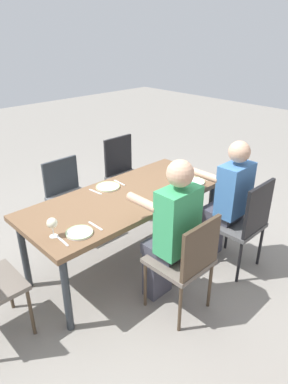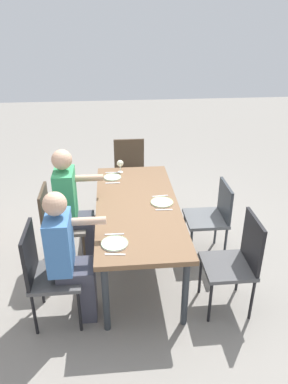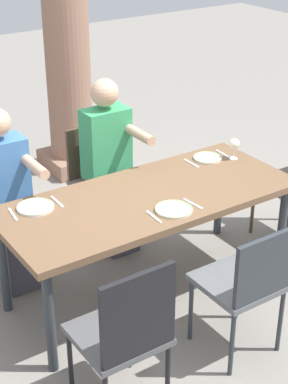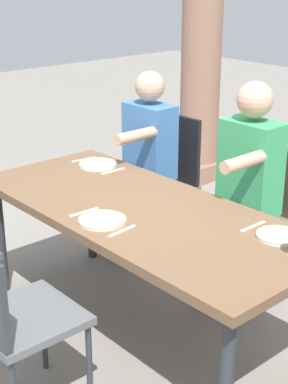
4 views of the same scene
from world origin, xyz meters
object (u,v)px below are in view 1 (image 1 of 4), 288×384
at_px(diner_woman_green, 227,200).
at_px(plate_1, 108,187).
at_px(plate_2, 79,232).
at_px(dining_table, 126,202).
at_px(chair_mid_north, 187,259).
at_px(wine_glass_2, 52,224).
at_px(chair_west_south, 125,171).
at_px(diner_man_white, 171,231).
at_px(chair_mid_south, 68,193).
at_px(chair_west_north, 244,221).
at_px(plate_0, 193,181).

xyz_separation_m(diner_woman_green, plate_1, (0.72, -0.89, 0.07)).
bearing_deg(plate_2, dining_table, -160.43).
xyz_separation_m(chair_mid_north, wine_glass_2, (0.73, -0.70, 0.33)).
relative_size(dining_table, wine_glass_2, 12.59).
distance_m(diner_woman_green, plate_1, 1.15).
distance_m(chair_west_south, diner_man_white, 1.73).
height_order(chair_mid_north, diner_man_white, diner_man_white).
height_order(chair_west_south, plate_1, chair_west_south).
relative_size(diner_woman_green, diner_man_white, 0.96).
relative_size(chair_mid_south, plate_1, 3.67).
height_order(chair_west_south, plate_2, chair_west_south).
relative_size(chair_west_north, plate_1, 3.98).
bearing_deg(chair_west_north, plate_2, -23.30).
height_order(chair_mid_south, plate_2, chair_mid_south).
height_order(chair_west_north, diner_man_white, diner_man_white).
xyz_separation_m(diner_man_white, plate_0, (-0.80, -0.42, 0.05)).
xyz_separation_m(chair_west_north, plate_1, (0.73, -1.10, 0.22)).
bearing_deg(diner_man_white, diner_woman_green, -177.87).
bearing_deg(chair_west_south, chair_mid_north, 63.82).
height_order(diner_man_white, wine_glass_2, diner_man_white).
height_order(chair_west_north, chair_mid_south, chair_west_north).
bearing_deg(diner_man_white, chair_west_north, 167.90).
distance_m(dining_table, plate_0, 0.73).
bearing_deg(plate_0, chair_west_south, -91.50).
xyz_separation_m(chair_west_north, chair_mid_south, (0.83, -1.68, -0.02)).
height_order(dining_table, diner_man_white, diner_man_white).
distance_m(plate_1, plate_2, 0.84).
relative_size(chair_west_north, plate_2, 4.50).
bearing_deg(chair_west_south, plate_2, 37.92).
relative_size(chair_west_north, chair_mid_north, 1.05).
distance_m(plate_0, wine_glass_2, 1.54).
relative_size(chair_west_north, plate_0, 4.02).
xyz_separation_m(dining_table, chair_west_south, (-0.71, -0.85, -0.14)).
bearing_deg(chair_west_north, diner_man_white, -12.10).
relative_size(chair_west_south, diner_man_white, 0.72).
height_order(diner_woman_green, plate_2, diner_woman_green).
distance_m(chair_mid_north, chair_mid_south, 1.68).
height_order(chair_west_north, diner_woman_green, diner_woman_green).
relative_size(chair_west_south, plate_1, 4.00).
height_order(dining_table, diner_woman_green, diner_woman_green).
relative_size(plate_2, wine_glass_2, 1.34).
bearing_deg(plate_2, plate_0, 179.83).
distance_m(diner_woman_green, plate_2, 1.45).
bearing_deg(wine_glass_2, chair_west_south, -147.61).
bearing_deg(chair_mid_north, plate_0, -143.49).
bearing_deg(dining_table, plate_2, 19.57).
distance_m(chair_west_north, diner_man_white, 0.87).
xyz_separation_m(diner_man_white, plate_1, (-0.11, -0.92, 0.05)).
bearing_deg(plate_0, dining_table, -19.83).
relative_size(plate_1, plate_2, 1.13).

